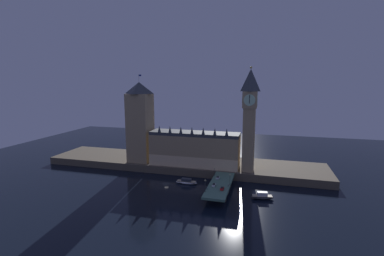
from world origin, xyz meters
TOP-DOWN VIEW (x-y plane):
  - ground_plane at (0.00, 0.00)m, footprint 400.00×400.00m
  - embankment at (0.00, 39.00)m, footprint 220.00×42.00m
  - parliament_hall at (11.99, 29.17)m, footprint 66.96×17.72m
  - clock_tower at (52.02, 25.56)m, footprint 10.09×10.20m
  - victoria_tower at (-32.48, 30.01)m, footprint 17.36×17.36m
  - bridge at (37.29, -5.00)m, footprint 13.00×46.00m
  - car_northbound_lead at (34.43, 3.99)m, footprint 2.08×4.42m
  - car_northbound_trail at (34.43, -9.90)m, footprint 1.86×4.67m
  - car_southbound_lead at (40.15, -14.07)m, footprint 1.99×4.13m
  - pedestrian_near_rail at (31.57, -16.45)m, footprint 0.38×0.38m
  - pedestrian_mid_walk at (43.01, -8.67)m, footprint 0.38×0.38m
  - street_lamp_near at (31.17, -19.72)m, footprint 1.34×0.60m
  - street_lamp_mid at (43.41, -5.00)m, footprint 1.34×0.60m
  - street_lamp_far at (31.17, 9.72)m, footprint 1.34×0.60m
  - boat_upstream at (12.92, 4.09)m, footprint 14.69×4.91m
  - boat_downstream at (63.02, -8.23)m, footprint 13.55×6.66m

SIDE VIEW (x-z plane):
  - ground_plane at x=0.00m, z-range 0.00..0.00m
  - boat_upstream at x=12.92m, z-range -0.49..3.15m
  - boat_downstream at x=63.02m, z-range -0.59..3.75m
  - embankment at x=0.00m, z-range 0.00..5.62m
  - bridge at x=37.29m, z-range 1.14..6.80m
  - car_northbound_lead at x=34.43m, z-range 5.62..6.95m
  - car_northbound_trail at x=34.43m, z-range 5.61..7.12m
  - car_southbound_lead at x=40.15m, z-range 5.61..7.15m
  - pedestrian_mid_walk at x=43.01m, z-range 5.70..7.33m
  - pedestrian_near_rail at x=31.57m, z-range 5.72..7.55m
  - street_lamp_far at x=31.17m, z-range 6.42..12.47m
  - street_lamp_mid at x=43.41m, z-range 6.53..13.48m
  - street_lamp_near at x=31.17m, z-range 6.57..13.86m
  - parliament_hall at x=11.99m, z-range 3.07..33.58m
  - victoria_tower at x=-32.48m, z-range 2.78..71.02m
  - clock_tower at x=52.02m, z-range 7.82..80.58m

